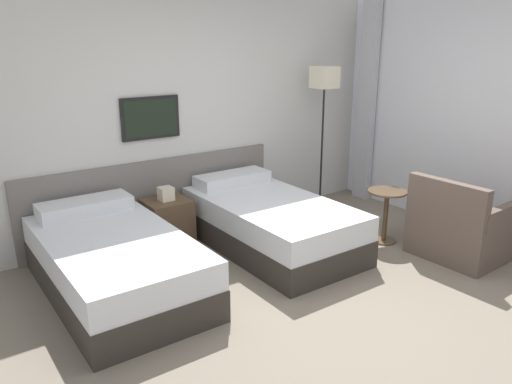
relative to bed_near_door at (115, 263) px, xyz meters
name	(u,v)px	position (x,y,z in m)	size (l,w,h in m)	color
ground_plane	(336,305)	(1.37, -1.29, -0.27)	(16.00, 16.00, 0.00)	slate
wall_headboard	(191,115)	(1.34, 1.02, 1.03)	(10.00, 0.10, 2.70)	silver
bed_near_door	(115,263)	(0.00, 0.00, 0.00)	(1.07, 1.94, 0.64)	#332D28
bed_near_window	(270,223)	(1.67, 0.00, 0.00)	(1.07, 1.94, 0.64)	#332D28
nightstand	(168,221)	(0.83, 0.70, -0.01)	(0.46, 0.43, 0.62)	brown
floor_lamp	(324,88)	(2.95, 0.63, 1.27)	(0.27, 0.27, 1.78)	black
side_table	(386,207)	(2.76, -0.60, 0.13)	(0.41, 0.41, 0.57)	brown
armchair	(461,229)	(3.10, -1.28, 0.01)	(0.83, 0.84, 0.83)	brown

